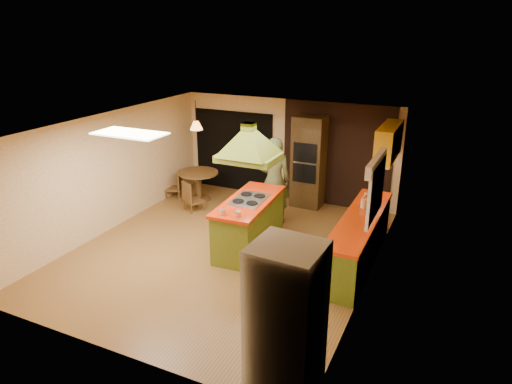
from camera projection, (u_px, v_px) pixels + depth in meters
The scene contains 21 objects.
ground at pixel (226, 250), 8.98m from camera, with size 6.50×6.50×0.00m, color olive.
room_walls at pixel (225, 191), 8.54m from camera, with size 5.50×6.50×6.50m.
ceiling_plane at pixel (223, 125), 8.11m from camera, with size 6.50×6.50×0.00m, color silver.
brick_panel at pixel (336, 156), 10.80m from camera, with size 2.64×0.03×2.50m, color #381E14.
nook_opening at pixel (234, 151), 11.95m from camera, with size 2.20×0.03×2.10m, color black.
right_counter at pixel (359, 240), 8.36m from camera, with size 0.62×3.05×0.92m.
upper_cabinets at pixel (389, 142), 9.16m from camera, with size 0.34×1.40×0.70m, color yellow.
window_right at pixel (377, 177), 7.64m from camera, with size 0.12×1.35×1.06m.
fluor_panel at pixel (130, 133), 7.53m from camera, with size 1.20×0.60×0.03m, color white.
kitchen_island at pixel (249, 223), 8.93m from camera, with size 0.93×2.07×1.03m.
range_hood at pixel (249, 137), 8.33m from camera, with size 1.10×0.80×0.80m.
man at pixel (274, 180), 9.95m from camera, with size 0.71×0.47×1.95m, color brown.
refrigerator at pixel (286, 319), 5.30m from camera, with size 0.79×0.75×1.92m, color white.
wall_oven at pixel (309, 162), 10.84m from camera, with size 0.73×0.61×2.20m.
dining_table at pixel (199, 180), 11.38m from camera, with size 0.98×0.98×0.74m.
chair_left at pixel (173, 184), 11.63m from camera, with size 0.38×0.38×0.69m, color brown, non-canonical shape.
chair_near at pixel (194, 196), 10.78m from camera, with size 0.40×0.40×0.73m, color brown, non-canonical shape.
pendant_lamp at pixel (196, 125), 10.90m from camera, with size 0.31×0.31×0.20m, color #FF9E3F.
canister_large at pixel (367, 198), 8.82m from camera, with size 0.13×0.13×0.20m, color beige.
canister_medium at pixel (364, 203), 8.59m from camera, with size 0.13×0.13×0.18m, color #EDE6BF.
canister_small at pixel (366, 201), 8.72m from camera, with size 0.13×0.13×0.17m, color beige.
Camera 1 is at (3.90, -7.03, 4.19)m, focal length 32.00 mm.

